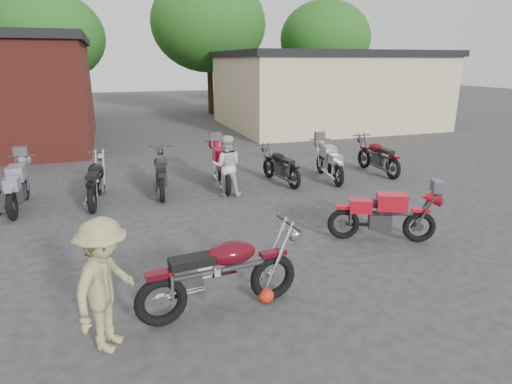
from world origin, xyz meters
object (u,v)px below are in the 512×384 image
object	(u,v)px
helmet	(266,295)
row_bike_3	(161,171)
row_bike_5	(280,164)
person_tan	(105,285)
row_bike_2	(96,179)
person_light	(227,166)
row_bike_4	(221,165)
vintage_motorcycle	(223,269)
row_bike_1	(17,184)
row_bike_7	(378,155)
row_bike_6	(329,160)
sportbike	(384,213)

from	to	relation	value
helmet	row_bike_3	distance (m)	5.91
helmet	row_bike_5	bearing A→B (deg)	66.33
row_bike_3	row_bike_5	world-z (taller)	row_bike_3
helmet	row_bike_5	world-z (taller)	row_bike_5
person_tan	row_bike_2	bearing A→B (deg)	33.57
person_light	row_bike_4	xyz separation A→B (m)	(0.05, 0.77, -0.15)
person_tan	row_bike_2	xyz separation A→B (m)	(-0.23, 5.87, -0.22)
row_bike_5	vintage_motorcycle	bearing A→B (deg)	141.88
row_bike_1	row_bike_2	size ratio (longest dim) A/B	1.00
row_bike_5	row_bike_7	bearing A→B (deg)	-98.50
row_bike_1	row_bike_6	size ratio (longest dim) A/B	1.04
person_light	row_bike_7	bearing A→B (deg)	-155.97
vintage_motorcycle	row_bike_5	xyz separation A→B (m)	(3.15, 5.77, -0.10)
row_bike_3	row_bike_2	bearing A→B (deg)	106.86
row_bike_1	row_bike_4	distance (m)	4.90
person_tan	row_bike_4	bearing A→B (deg)	5.86
row_bike_3	row_bike_5	distance (m)	3.27
row_bike_7	row_bike_5	bearing A→B (deg)	89.21
row_bike_3	row_bike_5	size ratio (longest dim) A/B	1.11
row_bike_2	row_bike_7	distance (m)	8.06
vintage_motorcycle	sportbike	world-z (taller)	vintage_motorcycle
sportbike	row_bike_6	xyz separation A→B (m)	(1.12, 4.27, 0.01)
row_bike_3	sportbike	bearing A→B (deg)	-134.75
vintage_motorcycle	person_tan	size ratio (longest dim) A/B	1.34
helmet	row_bike_2	xyz separation A→B (m)	(-2.32, 5.55, 0.49)
row_bike_1	row_bike_2	bearing A→B (deg)	-92.43
row_bike_2	row_bike_4	bearing A→B (deg)	-76.84
person_light	row_bike_3	bearing A→B (deg)	-8.90
row_bike_2	row_bike_7	size ratio (longest dim) A/B	1.03
helmet	row_bike_3	bearing A→B (deg)	97.28
sportbike	row_bike_5	world-z (taller)	sportbike
sportbike	person_tan	xyz separation A→B (m)	(-4.97, -1.67, 0.26)
helmet	person_tan	size ratio (longest dim) A/B	0.14
vintage_motorcycle	person_light	bearing A→B (deg)	69.02
row_bike_1	helmet	bearing A→B (deg)	-144.06
row_bike_4	helmet	bearing A→B (deg)	176.55
person_light	row_bike_7	xyz separation A→B (m)	(4.92, 0.69, -0.19)
vintage_motorcycle	row_bike_4	distance (m)	6.09
sportbike	row_bike_5	bearing A→B (deg)	119.68
person_light	row_bike_3	distance (m)	1.72
helmet	sportbike	bearing A→B (deg)	25.21
row_bike_2	row_bike_5	world-z (taller)	row_bike_2
person_light	row_bike_5	size ratio (longest dim) A/B	0.83
person_tan	row_bike_3	size ratio (longest dim) A/B	0.80
row_bike_2	row_bike_6	bearing A→B (deg)	-82.26
row_bike_7	person_tan	bearing A→B (deg)	126.24
helmet	row_bike_2	bearing A→B (deg)	112.71
person_tan	row_bike_6	world-z (taller)	person_tan
vintage_motorcycle	row_bike_3	size ratio (longest dim) A/B	1.07
sportbike	row_bike_7	xyz separation A→B (m)	(2.86, 4.46, 0.02)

